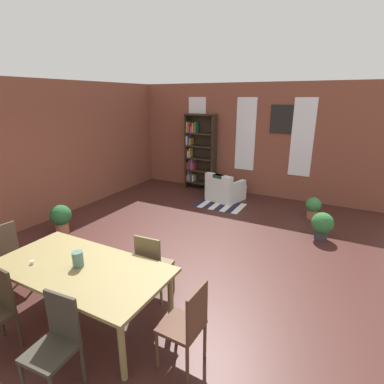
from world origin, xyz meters
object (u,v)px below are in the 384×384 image
potted_plant_by_shelf (61,217)px  vase_on_table (78,259)px  dining_chair_near_right (56,341)px  armchair_white (225,190)px  dining_chair_head_left (10,255)px  bookshelf_tall (198,152)px  dining_table (81,272)px  dining_chair_far_right (153,264)px  potted_plant_corner (322,225)px  potted_plant_window (313,207)px  dining_chair_head_right (187,324)px

potted_plant_by_shelf → vase_on_table: bearing=-34.5°
dining_chair_near_right → armchair_white: 5.88m
dining_chair_head_left → bookshelf_tall: (0.11, 5.76, 0.60)m
dining_chair_near_right → vase_on_table: bearing=123.5°
bookshelf_tall → potted_plant_by_shelf: (-1.01, -4.17, -0.77)m
dining_table → dining_chair_near_right: bearing=-58.1°
bookshelf_tall → potted_plant_by_shelf: bookshelf_tall is taller
armchair_white → vase_on_table: bearing=-88.2°
vase_on_table → dining_chair_near_right: bearing=-56.5°
dining_chair_far_right → potted_plant_corner: (1.87, 3.00, -0.21)m
bookshelf_tall → potted_plant_corner: bookshelf_tall is taller
dining_chair_head_left → dining_chair_near_right: same height
dining_chair_far_right → armchair_white: (-0.68, 4.30, -0.23)m
potted_plant_corner → bookshelf_tall: bearing=151.6°
potted_plant_window → potted_plant_by_shelf: bearing=-144.0°
vase_on_table → potted_plant_window: vase_on_table is taller
vase_on_table → dining_chair_head_right: dining_chair_head_right is taller
vase_on_table → dining_table: bearing=0.0°
vase_on_table → dining_chair_far_right: bearing=56.0°
armchair_white → potted_plant_window: 2.28m
dining_table → potted_plant_by_shelf: bearing=145.8°
potted_plant_window → bookshelf_tall: bearing=164.3°
potted_plant_corner → dining_chair_head_left: bearing=-135.3°
dining_chair_head_left → armchair_white: (1.25, 5.06, -0.23)m
dining_chair_far_right → bookshelf_tall: bearing=110.0°
dining_chair_head_left → bookshelf_tall: 5.79m
dining_chair_far_right → potted_plant_window: (1.58, 4.04, -0.24)m
dining_chair_head_left → potted_plant_window: dining_chair_head_left is taller
dining_chair_head_right → armchair_white: dining_chair_head_right is taller
dining_chair_head_left → potted_plant_by_shelf: 1.83m
bookshelf_tall → potted_plant_window: 3.64m
vase_on_table → armchair_white: (-0.16, 5.07, -0.56)m
dining_chair_far_right → dining_chair_head_left: bearing=-158.5°
dining_table → dining_chair_head_right: dining_chair_head_right is taller
dining_table → potted_plant_by_shelf: (-2.35, 1.59, -0.34)m
armchair_white → dining_chair_head_right: bearing=-72.1°
dining_chair_near_right → dining_table: bearing=121.9°
potted_plant_by_shelf → dining_table: bearing=-34.2°
dining_chair_near_right → dining_chair_head_right: 1.23m
vase_on_table → potted_plant_by_shelf: 2.86m
dining_table → potted_plant_window: 5.25m
dining_chair_head_left → potted_plant_by_shelf: size_ratio=1.59×
dining_chair_far_right → dining_table: bearing=-122.5°
dining_table → potted_plant_window: size_ratio=4.28×
vase_on_table → armchair_white: bearing=91.8°
dining_table → dining_chair_far_right: dining_chair_far_right is taller
vase_on_table → dining_chair_far_right: dining_chair_far_right is taller
vase_on_table → dining_chair_far_right: (0.52, 0.77, -0.33)m
vase_on_table → potted_plant_corner: vase_on_table is taller
dining_chair_head_right → armchair_white: 5.33m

